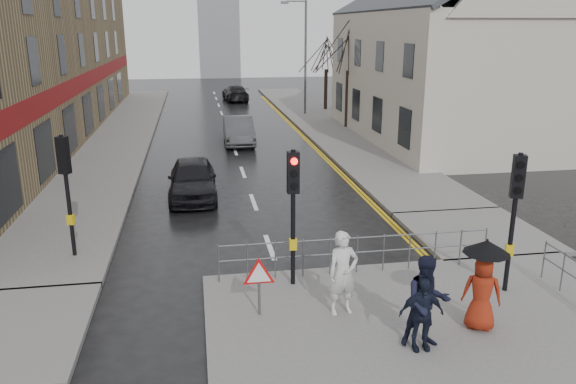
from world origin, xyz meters
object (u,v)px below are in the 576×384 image
object	(u,v)px
pedestrian_a	(343,273)
car_parked	(193,179)
car_mid	(239,130)
pedestrian_with_umbrella	(483,280)
pedestrian_d	(421,314)
pedestrian_b	(427,302)

from	to	relation	value
pedestrian_a	car_parked	distance (m)	10.40
pedestrian_a	car_mid	size ratio (longest dim) A/B	0.42
pedestrian_with_umbrella	car_mid	distance (m)	21.22
pedestrian_with_umbrella	pedestrian_d	world-z (taller)	pedestrian_with_umbrella
pedestrian_b	car_parked	world-z (taller)	pedestrian_b
pedestrian_b	car_parked	xyz separation A→B (m)	(-4.50, 11.44, -0.34)
pedestrian_with_umbrella	pedestrian_b	bearing A→B (deg)	-162.83
pedestrian_b	pedestrian_d	bearing A→B (deg)	-138.10
pedestrian_d	car_parked	distance (m)	12.33
pedestrian_d	car_mid	size ratio (longest dim) A/B	0.34
pedestrian_b	pedestrian_d	size ratio (longest dim) A/B	1.25
pedestrian_b	pedestrian_with_umbrella	distance (m)	1.48
pedestrian_a	pedestrian_b	world-z (taller)	pedestrian_a
pedestrian_a	car_parked	bearing A→B (deg)	98.72
pedestrian_a	pedestrian_d	bearing A→B (deg)	-64.83
car_parked	pedestrian_d	bearing A→B (deg)	-68.86
pedestrian_b	car_mid	size ratio (longest dim) A/B	0.42
car_mid	pedestrian_b	bearing A→B (deg)	-84.07
car_mid	car_parked	bearing A→B (deg)	-103.67
car_parked	car_mid	bearing A→B (deg)	76.04
pedestrian_d	car_mid	xyz separation A→B (m)	(-1.81, 21.48, -0.16)
pedestrian_a	pedestrian_with_umbrella	xyz separation A→B (m)	(2.68, -1.13, 0.15)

